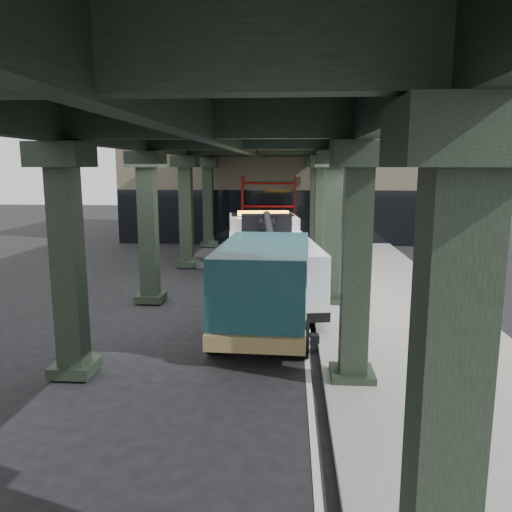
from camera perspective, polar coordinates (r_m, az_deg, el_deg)
The scene contains 8 objects.
ground at distance 14.77m, azimuth -1.14°, elevation -7.63°, with size 90.00×90.00×0.00m, color black.
sidewalk at distance 16.92m, azimuth 14.92°, elevation -5.40°, with size 5.00×40.00×0.15m, color gray.
lane_stripe at distance 16.63m, azimuth 5.35°, elevation -5.61°, with size 0.12×38.00×0.01m, color silver.
viaduct at distance 16.12m, azimuth -2.01°, elevation 13.52°, with size 7.40×32.00×6.40m.
building at distance 34.02m, azimuth 5.30°, elevation 9.23°, with size 22.00×10.00×8.00m, color #C6B793.
scaffolding at distance 28.78m, azimuth 1.47°, elevation 5.34°, with size 3.08×0.88×4.00m.
tow_truck at distance 17.35m, azimuth 1.27°, elevation 0.04°, with size 3.63×9.40×3.01m.
towed_van at distance 13.81m, azimuth 1.12°, elevation -3.10°, with size 2.70×6.26×2.50m.
Camera 1 is at (1.28, -14.01, 4.50)m, focal length 35.00 mm.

